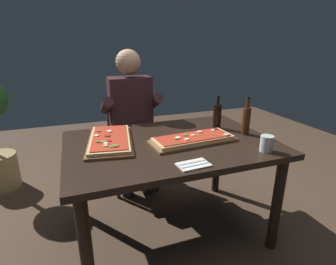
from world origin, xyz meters
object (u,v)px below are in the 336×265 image
Objects in this scene: pizza_rectangular_front at (193,139)px; seated_diner at (132,116)px; dining_table at (170,154)px; oil_bottle_amber at (246,120)px; tumbler_near_camera at (267,144)px; diner_chair at (130,138)px; wine_bottle_dark at (217,116)px; pizza_rectangular_left at (110,140)px.

seated_diner is at bearing 107.49° from pizza_rectangular_front.
dining_table is at bearing 158.13° from pizza_rectangular_front.
pizza_rectangular_front is 2.15× the size of oil_bottle_amber.
seated_diner is (-0.68, 0.78, -0.11)m from oil_bottle_amber.
dining_table is 0.64m from tumbler_near_camera.
seated_diner is at bearing 119.20° from tumbler_near_camera.
pizza_rectangular_front is at bearing -72.51° from seated_diner.
diner_chair reaches higher than tumbler_near_camera.
seated_diner is (-0.25, 0.79, -0.02)m from pizza_rectangular_front.
wine_bottle_dark is (0.31, 0.21, 0.08)m from pizza_rectangular_front.
pizza_rectangular_front is (0.14, -0.06, 0.11)m from dining_table.
dining_table is at bearing -160.70° from wine_bottle_dark.
pizza_rectangular_left is 0.70× the size of diner_chair.
pizza_rectangular_left is 0.85m from wine_bottle_dark.
tumbler_near_camera is (0.50, -0.36, 0.15)m from dining_table.
diner_chair is (-0.61, 1.21, -0.30)m from tumbler_near_camera.
pizza_rectangular_front is at bearing -74.69° from diner_chair.
dining_table is at bearing -17.21° from pizza_rectangular_left.
diner_chair is at bearing 90.00° from seated_diner.
seated_diner reaches higher than pizza_rectangular_front.
seated_diner is (-0.00, -0.12, 0.26)m from diner_chair.
pizza_rectangular_front is 0.83m from seated_diner.
tumbler_near_camera is 0.08× the size of seated_diner.
diner_chair is (-0.68, 0.90, -0.36)m from oil_bottle_amber.
tumbler_near_camera is at bearing -102.40° from oil_bottle_amber.
wine_bottle_dark is at bearing 35.07° from pizza_rectangular_front.
tumbler_near_camera is at bearing -35.37° from dining_table.
dining_table is 0.75m from seated_diner.
wine_bottle_dark reaches higher than pizza_rectangular_left.
oil_bottle_amber is at bearing -52.86° from diner_chair.
diner_chair is (-0.56, 0.70, -0.35)m from wine_bottle_dark.
dining_table is 0.51m from wine_bottle_dark.
oil_bottle_amber is (0.57, -0.04, 0.20)m from dining_table.
dining_table is 1.05× the size of seated_diner.
pizza_rectangular_left is at bearing 151.86° from tumbler_near_camera.
wine_bottle_dark is 0.81m from seated_diner.
diner_chair is (-0.25, 0.91, -0.27)m from pizza_rectangular_front.
tumbler_near_camera reaches higher than pizza_rectangular_left.
diner_chair is 0.28m from seated_diner.
tumbler_near_camera reaches higher than dining_table.
oil_bottle_amber reaches higher than pizza_rectangular_left.
dining_table is 0.88m from diner_chair.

